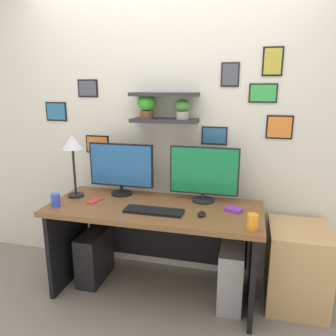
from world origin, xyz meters
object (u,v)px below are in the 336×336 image
(pen_cup, at_px, (56,200))
(computer_tower_right, at_px, (231,275))
(desk_lamp, at_px, (73,148))
(cell_phone, at_px, (94,201))
(scissors_tray, at_px, (233,210))
(monitor_left, at_px, (121,168))
(water_cup, at_px, (252,222))
(desk, at_px, (156,228))
(computer_tower_left, at_px, (95,256))
(keyboard, at_px, (154,211))
(computer_mouse, at_px, (202,214))
(monitor_right, at_px, (204,173))
(drawer_cabinet, at_px, (297,266))

(pen_cup, xyz_separation_m, computer_tower_right, (1.35, 0.20, -0.56))
(desk_lamp, height_order, pen_cup, desk_lamp)
(cell_phone, distance_m, scissors_tray, 1.11)
(monitor_left, distance_m, computer_tower_right, 1.24)
(water_cup, relative_size, computer_tower_right, 0.23)
(pen_cup, xyz_separation_m, water_cup, (1.48, -0.07, 0.01))
(desk, bearing_deg, desk_lamp, 179.49)
(computer_tower_left, distance_m, computer_tower_right, 1.18)
(water_cup, bearing_deg, cell_phone, 168.82)
(scissors_tray, relative_size, water_cup, 1.09)
(keyboard, distance_m, computer_tower_left, 0.82)
(computer_mouse, height_order, computer_tower_left, computer_mouse)
(desk, xyz_separation_m, cell_phone, (-0.50, -0.07, 0.21))
(cell_phone, distance_m, pen_cup, 0.30)
(monitor_right, relative_size, computer_tower_left, 1.26)
(monitor_left, height_order, monitor_right, monitor_right)
(keyboard, bearing_deg, desk_lamp, 166.27)
(desk_lamp, bearing_deg, monitor_right, 8.36)
(desk, distance_m, computer_tower_left, 0.65)
(scissors_tray, bearing_deg, computer_tower_left, 179.99)
(scissors_tray, relative_size, computer_tower_left, 0.27)
(desk_lamp, xyz_separation_m, computer_tower_right, (1.32, -0.05, -0.93))
(cell_phone, xyz_separation_m, drawer_cabinet, (1.60, 0.15, -0.44))
(computer_tower_left, bearing_deg, computer_tower_right, -1.75)
(desk, height_order, monitor_right, monitor_right)
(pen_cup, height_order, scissors_tray, pen_cup)
(desk, bearing_deg, monitor_left, 155.36)
(monitor_right, distance_m, water_cup, 0.64)
(monitor_right, height_order, pen_cup, monitor_right)
(monitor_left, bearing_deg, water_cup, -23.58)
(scissors_tray, bearing_deg, computer_tower_right, -71.80)
(monitor_left, xyz_separation_m, computer_mouse, (0.74, -0.32, -0.22))
(keyboard, bearing_deg, water_cup, -11.20)
(scissors_tray, bearing_deg, keyboard, -163.61)
(monitor_right, xyz_separation_m, desk_lamp, (-1.06, -0.16, 0.19))
(computer_mouse, relative_size, computer_tower_left, 0.21)
(computer_mouse, xyz_separation_m, water_cup, (0.35, -0.16, 0.04))
(keyboard, xyz_separation_m, water_cup, (0.70, -0.14, 0.05))
(drawer_cabinet, bearing_deg, scissors_tray, -169.80)
(computer_mouse, distance_m, drawer_cabinet, 0.88)
(monitor_left, height_order, drawer_cabinet, monitor_left)
(drawer_cabinet, bearing_deg, pen_cup, -170.00)
(monitor_left, bearing_deg, drawer_cabinet, -3.18)
(desk, relative_size, scissors_tray, 13.78)
(desk, relative_size, computer_tower_left, 3.79)
(pen_cup, bearing_deg, monitor_right, 20.33)
(desk, xyz_separation_m, keyboard, (0.03, -0.18, 0.22))
(cell_phone, height_order, computer_tower_right, cell_phone)
(drawer_cabinet, bearing_deg, desk_lamp, -177.61)
(scissors_tray, height_order, water_cup, water_cup)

